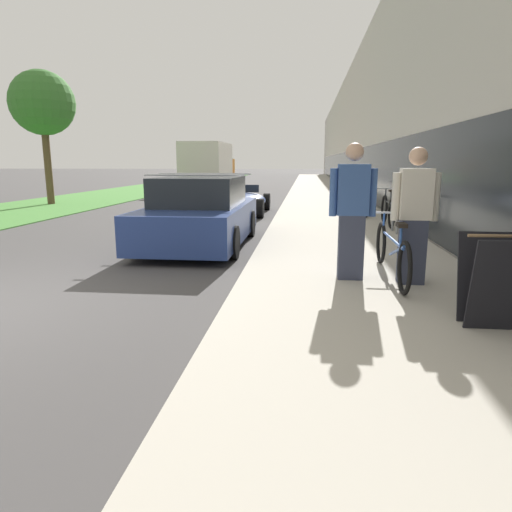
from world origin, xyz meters
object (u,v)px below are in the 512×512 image
object	(u,v)px
cruiser_bike_middle	(365,203)
person_bystander	(352,212)
cruiser_bike_farthest	(362,197)
vintage_roadster_curbside	(239,201)
tandem_bicycle	(391,252)
bike_rack_hoop	(396,210)
person_rider	(414,216)
moving_truck	(209,167)
parked_sedan_curbside	(200,215)
cruiser_bike_nearest	(388,210)
street_tree_far	(42,104)
sandwich_board_sign	(494,281)

from	to	relation	value
cruiser_bike_middle	person_bystander	bearing A→B (deg)	-98.32
cruiser_bike_farthest	vintage_roadster_curbside	size ratio (longest dim) A/B	0.44
tandem_bicycle	bike_rack_hoop	xyz separation A→B (m)	(0.83, 4.20, 0.16)
person_rider	bike_rack_hoop	bearing A→B (deg)	82.06
person_bystander	moving_truck	distance (m)	22.18
cruiser_bike_middle	parked_sedan_curbside	world-z (taller)	parked_sedan_curbside
person_rider	cruiser_bike_nearest	xyz separation A→B (m)	(0.66, 5.65, -0.49)
person_bystander	moving_truck	size ratio (longest dim) A/B	0.29
street_tree_far	cruiser_bike_farthest	bearing A→B (deg)	-7.24
person_rider	parked_sedan_curbside	size ratio (longest dim) A/B	0.41
cruiser_bike_nearest	cruiser_bike_middle	size ratio (longest dim) A/B	1.05
parked_sedan_curbside	vintage_roadster_curbside	size ratio (longest dim) A/B	1.00
person_bystander	parked_sedan_curbside	world-z (taller)	person_bystander
person_rider	parked_sedan_curbside	bearing A→B (deg)	138.43
person_bystander	cruiser_bike_farthest	size ratio (longest dim) A/B	0.97
person_rider	person_bystander	size ratio (longest dim) A/B	0.97
bike_rack_hoop	moving_truck	distance (m)	18.63
person_bystander	cruiser_bike_middle	world-z (taller)	person_bystander
person_rider	cruiser_bike_middle	distance (m)	7.78
person_rider	street_tree_far	world-z (taller)	street_tree_far
cruiser_bike_farthest	parked_sedan_curbside	size ratio (longest dim) A/B	0.44
cruiser_bike_nearest	sandwich_board_sign	xyz separation A→B (m)	(-0.24, -7.21, 0.07)
street_tree_far	sandwich_board_sign	bearing A→B (deg)	-47.40
moving_truck	street_tree_far	world-z (taller)	street_tree_far
cruiser_bike_middle	parked_sedan_curbside	xyz separation A→B (m)	(-3.87, -4.63, 0.13)
cruiser_bike_middle	vintage_roadster_curbside	xyz separation A→B (m)	(-3.96, 1.43, -0.12)
bike_rack_hoop	sandwich_board_sign	distance (m)	6.07
cruiser_bike_nearest	cruiser_bike_middle	distance (m)	2.14
cruiser_bike_nearest	parked_sedan_curbside	bearing A→B (deg)	-148.90
cruiser_bike_farthest	sandwich_board_sign	size ratio (longest dim) A/B	2.06
bike_rack_hoop	moving_truck	size ratio (longest dim) A/B	0.14
person_rider	bike_rack_hoop	world-z (taller)	person_rider
person_bystander	cruiser_bike_nearest	size ratio (longest dim) A/B	1.03
cruiser_bike_middle	sandwich_board_sign	size ratio (longest dim) A/B	1.87
bike_rack_hoop	cruiser_bike_farthest	size ratio (longest dim) A/B	0.45
cruiser_bike_farthest	sandwich_board_sign	bearing A→B (deg)	-90.61
cruiser_bike_middle	parked_sedan_curbside	distance (m)	6.04
bike_rack_hoop	tandem_bicycle	bearing A→B (deg)	-101.15
parked_sedan_curbside	moving_truck	xyz separation A→B (m)	(-3.69, 18.26, 0.77)
person_bystander	cruiser_bike_middle	xyz separation A→B (m)	(1.11, 7.60, -0.53)
sandwich_board_sign	moving_truck	bearing A→B (deg)	108.41
tandem_bicycle	sandwich_board_sign	world-z (taller)	sandwich_board_sign
parked_sedan_curbside	street_tree_far	bearing A→B (deg)	133.93
vintage_roadster_curbside	person_rider	bearing A→B (deg)	-68.55
person_rider	moving_truck	world-z (taller)	moving_truck
sandwich_board_sign	vintage_roadster_curbside	size ratio (longest dim) A/B	0.21
cruiser_bike_farthest	vintage_roadster_curbside	xyz separation A→B (m)	(-4.16, -0.85, -0.12)
person_rider	vintage_roadster_curbside	world-z (taller)	person_rider
person_bystander	street_tree_far	bearing A→B (deg)	133.67
person_rider	cruiser_bike_middle	size ratio (longest dim) A/B	1.04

